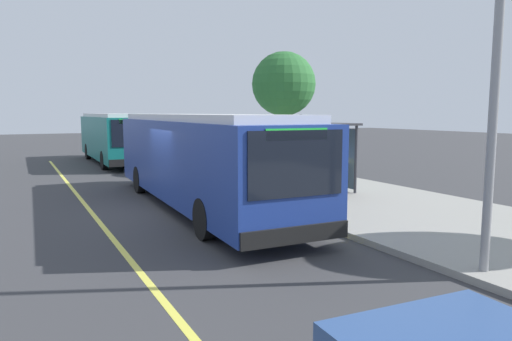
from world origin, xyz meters
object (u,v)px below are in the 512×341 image
object	(u,v)px
route_sign_post	(300,148)
pedestrian_commuter	(252,163)
transit_bus_main	(200,157)
waiting_bench	(317,176)
transit_bus_second	(115,136)

from	to	relation	value
route_sign_post	pedestrian_commuter	world-z (taller)	route_sign_post
transit_bus_main	route_sign_post	bearing A→B (deg)	48.68
route_sign_post	waiting_bench	bearing A→B (deg)	137.14
transit_bus_main	route_sign_post	xyz separation A→B (m)	(2.10, 2.39, 0.34)
pedestrian_commuter	transit_bus_second	bearing A→B (deg)	-169.50
transit_bus_second	pedestrian_commuter	distance (m)	13.47
transit_bus_main	route_sign_post	world-z (taller)	same
waiting_bench	route_sign_post	bearing A→B (deg)	-42.86
transit_bus_second	waiting_bench	xyz separation A→B (m)	(14.31, 4.67, -0.98)
transit_bus_main	waiting_bench	world-z (taller)	transit_bus_main
transit_bus_second	waiting_bench	distance (m)	15.08
waiting_bench	pedestrian_commuter	size ratio (longest dim) A/B	0.95
waiting_bench	route_sign_post	world-z (taller)	route_sign_post
transit_bus_main	pedestrian_commuter	xyz separation A→B (m)	(-1.67, 2.68, -0.50)
transit_bus_main	waiting_bench	distance (m)	5.03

